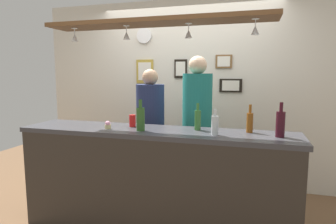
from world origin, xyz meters
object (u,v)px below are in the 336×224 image
object	(u,v)px
bottle_soda_clear	(215,125)
bottle_wine_dark_red	(280,123)
picture_frame_lower_pair	(231,86)
person_right_teal_shirt	(197,117)
bottle_beer_amber_tall	(250,122)
wall_clock	(144,36)
cupcake	(108,125)
picture_frame_crest	(181,69)
picture_frame_upper_small	(224,61)
bottle_beer_green_import	(198,119)
bottle_champagne_green	(141,118)
drink_can	(132,121)
picture_frame_caricature	(145,71)
person_left_navy_shirt	(150,123)

from	to	relation	value
bottle_soda_clear	bottle_wine_dark_red	distance (m)	0.55
picture_frame_lower_pair	bottle_soda_clear	bearing A→B (deg)	-90.51
person_right_teal_shirt	bottle_wine_dark_red	world-z (taller)	person_right_teal_shirt
bottle_beer_amber_tall	picture_frame_lower_pair	distance (m)	1.34
person_right_teal_shirt	bottle_wine_dark_red	xyz separation A→B (m)	(0.85, -0.66, 0.08)
bottle_beer_amber_tall	wall_clock	bearing A→B (deg)	140.19
cupcake	picture_frame_crest	bearing A→B (deg)	76.28
cupcake	picture_frame_upper_small	distance (m)	1.89
bottle_beer_green_import	bottle_soda_clear	bearing A→B (deg)	-44.97
person_right_teal_shirt	bottle_champagne_green	size ratio (longest dim) A/B	5.91
bottle_beer_amber_tall	cupcake	bearing A→B (deg)	-171.04
cupcake	wall_clock	xyz separation A→B (m)	(-0.18, 1.48, 1.05)
bottle_champagne_green	bottle_beer_amber_tall	bearing A→B (deg)	12.19
picture_frame_crest	bottle_champagne_green	bearing A→B (deg)	-90.56
bottle_soda_clear	wall_clock	xyz separation A→B (m)	(-1.23, 1.48, 0.99)
drink_can	picture_frame_lower_pair	bearing A→B (deg)	56.35
bottle_soda_clear	wall_clock	size ratio (longest dim) A/B	1.05
bottle_soda_clear	picture_frame_upper_small	distance (m)	1.61
drink_can	bottle_beer_green_import	bearing A→B (deg)	1.41
bottle_beer_amber_tall	wall_clock	world-z (taller)	wall_clock
drink_can	picture_frame_upper_small	bearing A→B (deg)	59.50
bottle_champagne_green	picture_frame_caricature	world-z (taller)	picture_frame_caricature
person_right_teal_shirt	bottle_soda_clear	distance (m)	0.80
person_right_teal_shirt	bottle_beer_amber_tall	world-z (taller)	person_right_teal_shirt
cupcake	person_left_navy_shirt	bearing A→B (deg)	76.80
cupcake	bottle_beer_green_import	bearing A→B (deg)	12.45
person_left_navy_shirt	bottle_beer_amber_tall	xyz separation A→B (m)	(1.17, -0.53, 0.16)
picture_frame_crest	person_left_navy_shirt	bearing A→B (deg)	-104.23
picture_frame_upper_small	bottle_champagne_green	bearing A→B (deg)	-112.37
bottle_beer_green_import	drink_can	size ratio (longest dim) A/B	2.13
bottle_wine_dark_red	wall_clock	world-z (taller)	wall_clock
picture_frame_crest	picture_frame_lower_pair	size ratio (longest dim) A/B	0.87
bottle_champagne_green	picture_frame_caricature	distance (m)	1.64
person_right_teal_shirt	picture_frame_lower_pair	distance (m)	0.88
person_left_navy_shirt	wall_clock	bearing A→B (deg)	115.85
person_right_teal_shirt	wall_clock	distance (m)	1.58
picture_frame_crest	picture_frame_caricature	distance (m)	0.54
person_right_teal_shirt	picture_frame_crest	size ratio (longest dim) A/B	6.82
person_left_navy_shirt	drink_can	size ratio (longest dim) A/B	13.34
picture_frame_lower_pair	person_left_navy_shirt	bearing A→B (deg)	-140.08
bottle_beer_green_import	picture_frame_lower_pair	bearing A→B (deg)	81.11
bottle_beer_amber_tall	wall_clock	size ratio (longest dim) A/B	1.18
person_left_navy_shirt	drink_can	distance (m)	0.58
person_left_navy_shirt	bottle_beer_amber_tall	bearing A→B (deg)	-24.56
wall_clock	bottle_beer_green_import	bearing A→B (deg)	-51.11
bottle_wine_dark_red	picture_frame_crest	distance (m)	1.93
picture_frame_crest	bottle_soda_clear	bearing A→B (deg)	-65.23
bottle_beer_amber_tall	picture_frame_upper_small	xyz separation A→B (m)	(-0.38, 1.28, 0.60)
person_right_teal_shirt	picture_frame_upper_small	xyz separation A→B (m)	(0.21, 0.74, 0.66)
cupcake	picture_frame_upper_small	world-z (taller)	picture_frame_upper_small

